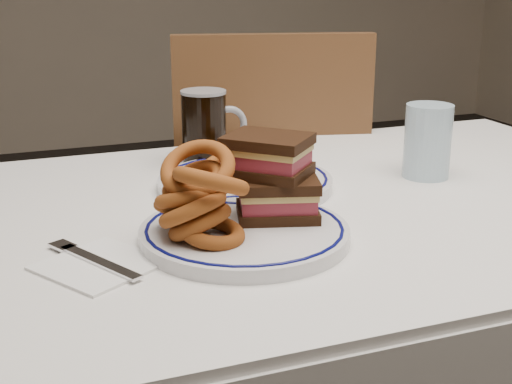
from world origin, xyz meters
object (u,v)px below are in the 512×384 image
object	(u,v)px
reuben_sandwich	(273,176)
main_plate	(244,233)
chair_far	(266,208)
far_plate	(245,182)
beer_mug	(206,127)

from	to	relation	value
reuben_sandwich	main_plate	bearing A→B (deg)	-149.70
chair_far	main_plate	distance (m)	0.80
main_plate	far_plate	distance (m)	0.24
beer_mug	chair_far	bearing A→B (deg)	51.09
reuben_sandwich	beer_mug	distance (m)	0.37
chair_far	beer_mug	xyz separation A→B (m)	(-0.25, -0.30, 0.29)
main_plate	far_plate	bearing A→B (deg)	69.86
far_plate	chair_far	bearing A→B (deg)	64.51
reuben_sandwich	far_plate	distance (m)	0.21
main_plate	beer_mug	xyz separation A→B (m)	(0.07, 0.40, 0.06)
chair_far	beer_mug	bearing A→B (deg)	-128.91
reuben_sandwich	beer_mug	size ratio (longest dim) A/B	1.05
beer_mug	main_plate	bearing A→B (deg)	-99.34
chair_far	reuben_sandwich	size ratio (longest dim) A/B	6.44
main_plate	reuben_sandwich	distance (m)	0.09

